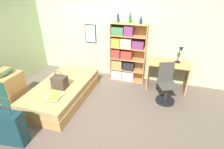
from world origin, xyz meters
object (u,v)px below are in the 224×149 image
Objects in this scene: bottle_clear at (141,21)px; bottle_green at (118,18)px; desk_chair at (166,89)px; waste_bin at (163,83)px; magazine_pile_on_dresser at (2,72)px; handbag at (60,82)px; suitcase at (8,128)px; book_stack_on_bed at (54,96)px; dresser at (8,90)px; bottle_brown at (130,19)px; desk at (168,71)px; bed at (63,91)px; bookcase at (125,54)px; desk_lamp at (181,51)px.

bottle_green is at bearing 175.77° from bottle_clear.
desk_chair is 3.23× the size of waste_bin.
handbag is at bearing 25.01° from magazine_pile_on_dresser.
book_stack_on_bed is at bearing 72.27° from suitcase.
dresser is 2.19× the size of magazine_pile_on_dresser.
handbag is 2.69m from waste_bin.
book_stack_on_bed is 1.23m from magazine_pile_on_dresser.
magazine_pile_on_dresser is 3.38m from bottle_clear.
dresser is 3.10× the size of bottle_brown.
suitcase is (-0.21, -1.34, -0.22)m from handbag.
suitcase is at bearing -116.60° from bottle_brown.
handbag is 2.50m from desk_chair.
magazine_pile_on_dresser is at bearing -150.92° from desk.
bed is at bearing 33.16° from magazine_pile_on_dresser.
bottle_brown is at bearing 4.20° from bottle_green.
suitcase is 3.78m from desk.
bottle_green is (1.00, 1.42, 1.57)m from bed.
bookcase is 1.47m from desk_lamp.
handbag is 2.20m from bottle_green.
bottle_brown is (0.32, 0.02, -0.01)m from bottle_green.
waste_bin is (2.29, 1.35, -0.40)m from handbag.
book_stack_on_bed is at bearing -141.65° from waste_bin.
dresser is at bearing -142.34° from bottle_clear.
waste_bin is (3.33, 1.84, -0.74)m from magazine_pile_on_dresser.
book_stack_on_bed is at bearing 4.60° from dresser.
waste_bin is at bearing -156.22° from desk_lamp.
bottle_green is at bearing 177.36° from desk_lamp.
desk is (3.42, 1.89, 0.09)m from dresser.
desk is at bearing 28.92° from dresser.
bottle_green reaches higher than bottle_clear.
desk_chair is (2.58, 2.12, -0.01)m from suitcase.
bottle_green reaches higher than bed.
desk is at bearing 29.08° from magazine_pile_on_dresser.
dresser reaches higher than book_stack_on_bed.
handbag is 1.20m from magazine_pile_on_dresser.
desk is at bearing -7.84° from bottle_clear.
magazine_pile_on_dresser is (-1.04, -0.49, 0.34)m from handbag.
suitcase reaches higher than waste_bin.
bottle_green is at bearing -175.80° from bottle_brown.
desk_lamp is 0.98m from waste_bin.
desk_chair is at bearing -108.96° from desk_lamp.
bottle_brown reaches higher than desk.
suitcase is (-0.16, -1.50, 0.13)m from bed.
desk is (0.83, -0.11, -1.22)m from bottle_clear.
bottle_green is at bearing 151.05° from desk_chair.
dresser is 4.21m from desk_lamp.
bookcase is at bearing 48.81° from bed.
desk is (2.43, 1.26, 0.31)m from bed.
suitcase is 3.58m from bottle_brown.
dresser reaches higher than suitcase.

